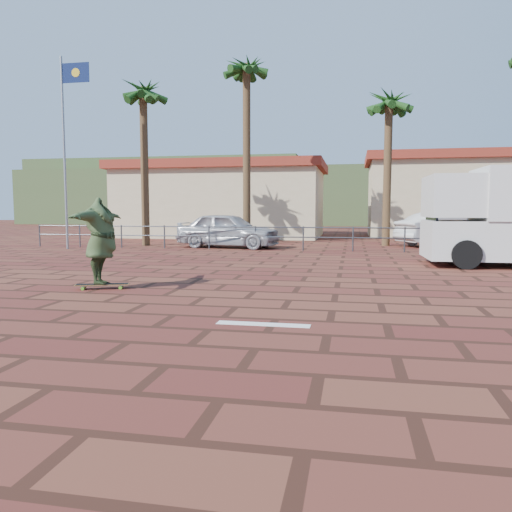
{
  "coord_description": "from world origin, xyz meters",
  "views": [
    {
      "loc": [
        1.98,
        -8.35,
        1.71
      ],
      "look_at": [
        0.15,
        1.07,
        0.8
      ],
      "focal_mm": 35.0,
      "sensor_mm": 36.0,
      "label": 1
    }
  ],
  "objects_px": {
    "skateboarder": "(101,241)",
    "car_silver": "(228,230)",
    "car_white": "(449,229)",
    "longboard": "(102,285)"
  },
  "relations": [
    {
      "from": "skateboarder",
      "to": "car_silver",
      "type": "distance_m",
      "value": 11.63
    },
    {
      "from": "skateboarder",
      "to": "car_silver",
      "type": "relative_size",
      "value": 0.5
    },
    {
      "from": "car_white",
      "to": "car_silver",
      "type": "bearing_deg",
      "value": 78.5
    },
    {
      "from": "skateboarder",
      "to": "car_silver",
      "type": "xyz_separation_m",
      "value": [
        -0.15,
        11.63,
        -0.26
      ]
    },
    {
      "from": "longboard",
      "to": "car_silver",
      "type": "distance_m",
      "value": 11.65
    },
    {
      "from": "longboard",
      "to": "skateboarder",
      "type": "height_order",
      "value": "skateboarder"
    },
    {
      "from": "skateboarder",
      "to": "car_white",
      "type": "bearing_deg",
      "value": -37.83
    },
    {
      "from": "longboard",
      "to": "skateboarder",
      "type": "xyz_separation_m",
      "value": [
        -0.0,
        0.0,
        0.94
      ]
    },
    {
      "from": "longboard",
      "to": "car_white",
      "type": "xyz_separation_m",
      "value": [
        9.56,
        14.32,
        0.7
      ]
    },
    {
      "from": "car_white",
      "to": "skateboarder",
      "type": "bearing_deg",
      "value": 119.27
    }
  ]
}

